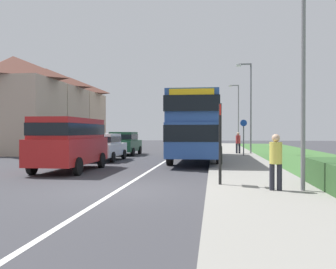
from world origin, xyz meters
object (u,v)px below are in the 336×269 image
Objects in this scene: pedestrian_at_stop at (276,159)px; street_lamp_near at (299,47)px; bus_stop_sign at (220,138)px; cycle_route_sign at (244,136)px; parked_car_dark_green at (124,142)px; pedestrian_walking_away at (238,142)px; street_lamp_mid at (249,102)px; parked_car_white at (104,146)px; street_lamp_far at (237,111)px; parked_van_red at (70,140)px; double_decker_bus at (197,125)px.

street_lamp_near is at bearing 4.16° from pedestrian_at_stop.
bus_stop_sign is 13.66m from cycle_route_sign.
cycle_route_sign reaches higher than parked_car_dark_green.
pedestrian_walking_away is 3.09m from street_lamp_mid.
pedestrian_at_stop is at bearing -62.98° from parked_car_dark_green.
cycle_route_sign is (8.44, 3.66, 0.54)m from parked_car_white.
street_lamp_mid is at bearing 36.27° from parked_car_white.
street_lamp_far reaches higher than pedestrian_at_stop.
parked_van_red is 0.74× the size of street_lamp_mid.
bus_stop_sign is (6.65, -9.88, 0.66)m from parked_car_white.
parked_van_red is 5.72m from parked_car_white.
street_lamp_far is at bearing 79.89° from double_decker_bus.
parked_van_red is at bearing -130.76° from double_decker_bus.
pedestrian_walking_away is 0.64× the size of bus_stop_sign.
street_lamp_mid reaches higher than double_decker_bus.
street_lamp_mid is at bearing 88.98° from street_lamp_near.
parked_car_dark_green is at bearing 91.34° from parked_van_red.
parked_van_red is at bearing -125.80° from street_lamp_mid.
street_lamp_mid reaches higher than pedestrian_at_stop.
street_lamp_mid is (0.84, 0.34, 2.96)m from pedestrian_walking_away.
bus_stop_sign is at bearing -94.59° from street_lamp_far.
street_lamp_near reaches higher than street_lamp_mid.
pedestrian_at_stop is at bearing -175.84° from street_lamp_near.
pedestrian_walking_away is (0.10, 17.17, 0.00)m from pedestrian_at_stop.
parked_car_white is 5.32m from parked_car_dark_green.
double_decker_bus is 2.60× the size of parked_car_white.
pedestrian_at_stop is at bearing -93.06° from street_lamp_mid.
pedestrian_walking_away is at bearing 64.69° from double_decker_bus.
street_lamp_mid is at bearing 81.62° from bus_stop_sign.
double_decker_bus is 7.49m from parked_car_dark_green.
street_lamp_far is (9.12, 20.86, 3.14)m from parked_car_white.
street_lamp_mid is at bearing 22.30° from pedestrian_walking_away.
parked_van_red is 3.01× the size of pedestrian_at_stop.
street_lamp_far is (2.47, 30.74, 2.48)m from bus_stop_sign.
bus_stop_sign reaches higher than parked_van_red.
bus_stop_sign reaches higher than pedestrian_at_stop.
parked_car_white is at bearing 91.71° from parked_van_red.
street_lamp_mid is (2.44, 16.55, 2.39)m from bus_stop_sign.
parked_car_dark_green is (-0.26, 11.02, -0.44)m from parked_van_red.
parked_car_dark_green is at bearing 117.02° from pedestrian_at_stop.
pedestrian_walking_away is (8.34, 1.01, 0.05)m from parked_car_dark_green.
cycle_route_sign reaches higher than parked_car_white.
street_lamp_near is at bearing -30.65° from parked_van_red.
double_decker_bus is 7.40m from street_lamp_mid.
parked_van_red is 1.25× the size of parked_car_dark_green.
street_lamp_mid is (9.09, 6.67, 3.05)m from parked_car_white.
street_lamp_far is at bearing 89.38° from street_lamp_near.
street_lamp_near is (0.34, -14.46, 2.62)m from cycle_route_sign.
parked_van_red is at bearing -123.91° from pedestrian_walking_away.
parked_van_red is 9.51m from pedestrian_at_stop.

